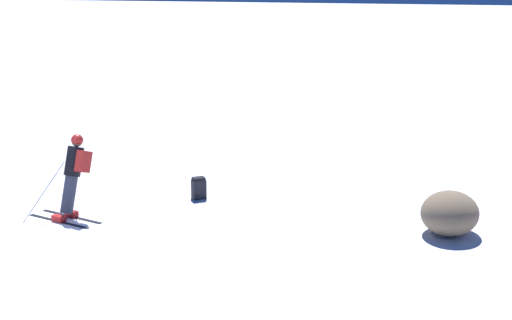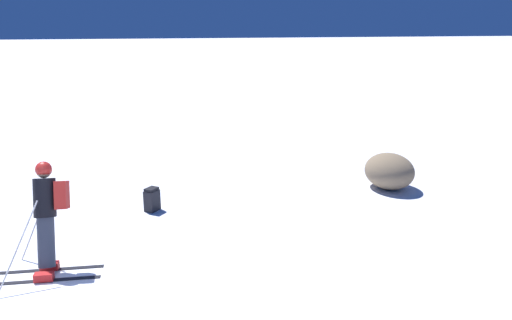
# 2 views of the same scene
# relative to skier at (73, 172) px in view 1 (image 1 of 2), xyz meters

# --- Properties ---
(ground_plane) EXTENTS (300.00, 300.00, 0.00)m
(ground_plane) POSITION_rel_skier_xyz_m (1.70, -0.07, -0.96)
(ground_plane) COLOR white
(skier) EXTENTS (1.28, 1.71, 1.76)m
(skier) POSITION_rel_skier_xyz_m (0.00, 0.00, 0.00)
(skier) COLOR black
(skier) RESTS_ON ground
(spare_backpack) EXTENTS (0.37, 0.37, 0.50)m
(spare_backpack) POSITION_rel_skier_xyz_m (-2.11, 1.81, -0.72)
(spare_backpack) COLOR black
(spare_backpack) RESTS_ON ground
(exposed_boulder_0) EXTENTS (1.31, 1.11, 0.85)m
(exposed_boulder_0) POSITION_rel_skier_xyz_m (-1.95, 7.38, -0.54)
(exposed_boulder_0) COLOR #7A664C
(exposed_boulder_0) RESTS_ON ground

